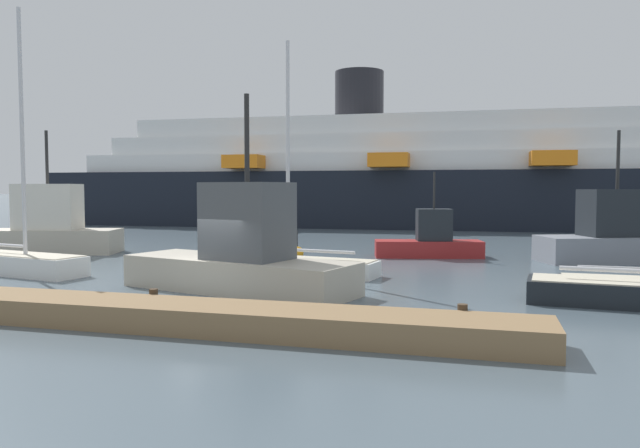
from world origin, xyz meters
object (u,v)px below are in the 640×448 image
object	(u,v)px
fishing_boat_0	(621,236)
fishing_boat_1	(44,229)
fishing_boat_3	(241,255)
channel_buoy_0	(297,253)
sailboat_1	(631,280)
sailboat_2	(17,260)
cruise_ship	(539,176)
sailboat_3	(299,262)
fishing_boat_2	(430,241)

from	to	relation	value
fishing_boat_0	fishing_boat_1	size ratio (longest dim) A/B	0.97
fishing_boat_3	channel_buoy_0	world-z (taller)	fishing_boat_3
fishing_boat_0	fishing_boat_1	bearing A→B (deg)	-12.27
fishing_boat_0	fishing_boat_3	world-z (taller)	fishing_boat_3
sailboat_1	sailboat_2	xyz separation A→B (m)	(-23.42, -2.20, 0.19)
sailboat_1	sailboat_2	distance (m)	23.53
fishing_boat_3	sailboat_2	bearing A→B (deg)	-171.89
fishing_boat_1	cruise_ship	size ratio (longest dim) A/B	0.09
fishing_boat_1	cruise_ship	xyz separation A→B (m)	(27.95, 29.92, 3.30)
fishing_boat_1	sailboat_3	bearing A→B (deg)	-29.64
fishing_boat_3	fishing_boat_0	bearing A→B (deg)	56.96
channel_buoy_0	sailboat_2	bearing A→B (deg)	-140.49
sailboat_2	fishing_boat_0	distance (m)	27.20
fishing_boat_2	cruise_ship	size ratio (longest dim) A/B	0.06
fishing_boat_2	channel_buoy_0	xyz separation A→B (m)	(-6.29, -2.75, -0.49)
fishing_boat_0	channel_buoy_0	distance (m)	15.62
sailboat_3	fishing_boat_3	xyz separation A→B (m)	(-0.70, -4.43, 0.75)
fishing_boat_0	cruise_ship	world-z (taller)	cruise_ship
sailboat_3	cruise_ship	distance (m)	36.33
sailboat_1	sailboat_3	bearing A→B (deg)	178.04
sailboat_2	fishing_boat_0	size ratio (longest dim) A/B	1.28
sailboat_1	sailboat_3	xyz separation A→B (m)	(-12.19, 0.76, 0.12)
sailboat_2	sailboat_1	bearing A→B (deg)	16.69
channel_buoy_0	sailboat_1	bearing A→B (deg)	-22.44
sailboat_2	fishing_boat_0	xyz separation A→B (m)	(24.89, 10.96, 0.67)
sailboat_1	fishing_boat_1	bearing A→B (deg)	171.81
sailboat_2	fishing_boat_2	size ratio (longest dim) A/B	1.89
sailboat_2	fishing_boat_3	bearing A→B (deg)	3.38
channel_buoy_0	fishing_boat_1	bearing A→B (deg)	-176.44
fishing_boat_2	cruise_ship	distance (m)	27.60
sailboat_2	fishing_boat_2	distance (m)	19.13
cruise_ship	fishing_boat_3	bearing A→B (deg)	-110.36
sailboat_2	fishing_boat_3	size ratio (longest dim) A/B	1.22
sailboat_3	cruise_ship	world-z (taller)	cruise_ship
fishing_boat_0	channel_buoy_0	xyz separation A→B (m)	(-15.30, -3.05, -0.90)
sailboat_3	fishing_boat_3	bearing A→B (deg)	90.38
channel_buoy_0	cruise_ship	bearing A→B (deg)	64.62
fishing_boat_0	sailboat_3	bearing A→B (deg)	10.51
fishing_boat_0	fishing_boat_2	bearing A→B (deg)	-17.95
sailboat_2	channel_buoy_0	bearing A→B (deg)	50.84
fishing_boat_0	fishing_boat_1	distance (m)	29.73
sailboat_1	channel_buoy_0	world-z (taller)	sailboat_1
fishing_boat_3	channel_buoy_0	xyz separation A→B (m)	(-0.95, 9.38, -0.91)
sailboat_1	sailboat_3	world-z (taller)	sailboat_3
fishing_boat_0	cruise_ship	distance (m)	26.26
sailboat_1	fishing_boat_1	world-z (taller)	sailboat_1
sailboat_3	fishing_boat_0	bearing A→B (deg)	-140.32
fishing_boat_1	fishing_boat_3	bearing A→B (deg)	-44.55
sailboat_1	sailboat_3	distance (m)	12.21
sailboat_3	fishing_boat_2	bearing A→B (deg)	-111.82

